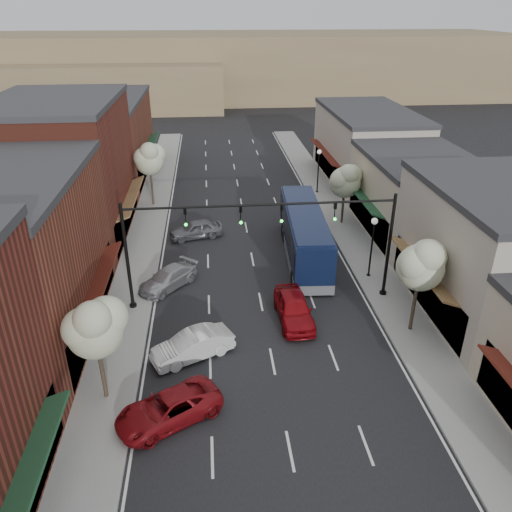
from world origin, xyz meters
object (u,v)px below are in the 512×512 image
object	(u,v)px
tree_right_far	(346,180)
parked_car_b	(193,346)
signal_mast_left	(166,240)
tree_left_far	(150,158)
parked_car_d	(196,229)
tree_right_near	(422,263)
signal_mast_right	(353,232)
lamp_post_near	(373,238)
coach_bus	(304,234)
parked_car_a	(169,408)
red_hatchback	(294,308)
lamp_post_far	(319,164)
tree_left_near	(95,326)
parked_car_c	(168,278)

from	to	relation	value
tree_right_far	parked_car_b	distance (m)	21.49
signal_mast_left	tree_left_far	xyz separation A→B (m)	(-2.63, 17.95, -0.02)
parked_car_d	tree_right_near	bearing A→B (deg)	27.84
signal_mast_left	parked_car_d	world-z (taller)	signal_mast_left
signal_mast_right	tree_left_far	size ratio (longest dim) A/B	1.34
lamp_post_near	coach_bus	bearing A→B (deg)	137.92
tree_left_far	parked_car_a	bearing A→B (deg)	-83.70
parked_car_b	parked_car_d	distance (m)	15.55
signal_mast_right	red_hatchback	distance (m)	5.87
red_hatchback	parked_car_b	size ratio (longest dim) A/B	1.09
lamp_post_far	parked_car_b	distance (m)	28.00
tree_left_far	parked_car_d	distance (m)	9.44
parked_car_a	parked_car_b	world-z (taller)	parked_car_b
signal_mast_right	tree_right_far	world-z (taller)	signal_mast_right
tree_right_near	red_hatchback	world-z (taller)	tree_right_near
tree_left_near	coach_bus	distance (m)	18.74
lamp_post_far	parked_car_d	distance (m)	15.56
lamp_post_far	red_hatchback	world-z (taller)	lamp_post_far
signal_mast_left	lamp_post_near	distance (m)	13.75
tree_right_near	lamp_post_near	world-z (taller)	tree_right_near
tree_right_near	signal_mast_right	bearing A→B (deg)	123.91
tree_left_near	parked_car_a	distance (m)	4.96
tree_right_near	parked_car_b	distance (m)	13.14
signal_mast_right	tree_left_near	bearing A→B (deg)	-149.86
signal_mast_right	parked_car_b	bearing A→B (deg)	-152.11
coach_bus	parked_car_a	world-z (taller)	coach_bus
lamp_post_near	parked_car_a	bearing A→B (deg)	-136.82
tree_right_near	parked_car_a	size ratio (longest dim) A/B	1.23
parked_car_c	signal_mast_left	bearing A→B (deg)	-40.97
parked_car_a	parked_car_d	bearing A→B (deg)	148.08
tree_right_far	lamp_post_far	size ratio (longest dim) A/B	1.22
parked_car_a	parked_car_c	xyz separation A→B (m)	(-0.75, 12.16, -0.02)
lamp_post_near	parked_car_c	xyz separation A→B (m)	(-13.76, -0.04, -2.35)
tree_left_far	lamp_post_far	bearing A→B (deg)	7.30
tree_right_far	parked_car_c	bearing A→B (deg)	-146.46
signal_mast_left	lamp_post_near	world-z (taller)	signal_mast_left
parked_car_b	parked_car_d	world-z (taller)	parked_car_b
tree_left_near	parked_car_d	distance (m)	19.17
parked_car_c	parked_car_d	xyz separation A→B (m)	(1.76, 7.89, 0.07)
tree_right_near	parked_car_c	size ratio (longest dim) A/B	1.32
lamp_post_near	lamp_post_far	size ratio (longest dim) A/B	1.00
coach_bus	parked_car_a	bearing A→B (deg)	-116.38
tree_left_far	parked_car_d	xyz separation A→B (m)	(4.05, -7.59, -3.88)
signal_mast_right	tree_left_near	distance (m)	16.05
lamp_post_near	parked_car_d	bearing A→B (deg)	146.79
tree_left_far	parked_car_d	world-z (taller)	tree_left_far
signal_mast_left	lamp_post_near	size ratio (longest dim) A/B	1.85
tree_right_far	lamp_post_far	xyz separation A→B (m)	(-0.55, 8.06, -0.99)
signal_mast_right	signal_mast_left	xyz separation A→B (m)	(-11.24, 0.00, 0.00)
signal_mast_left	coach_bus	xyz separation A→B (m)	(9.47, 6.07, -2.72)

